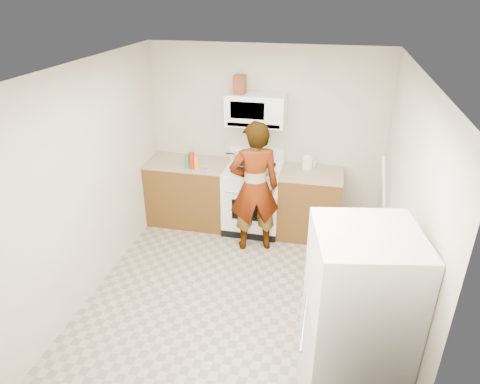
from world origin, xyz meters
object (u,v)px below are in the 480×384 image
(saucepan, at_px, (241,157))
(gas_range, at_px, (253,197))
(microwave, at_px, (256,109))
(person, at_px, (254,188))
(fridge, at_px, (355,331))
(kettle, at_px, (307,163))

(saucepan, bearing_deg, gas_range, -39.11)
(gas_range, bearing_deg, saucepan, 140.89)
(microwave, bearing_deg, person, -80.06)
(fridge, xyz_separation_m, kettle, (-0.58, 2.85, 0.17))
(microwave, xyz_separation_m, saucepan, (-0.21, 0.05, -0.69))
(microwave, distance_m, fridge, 3.23)
(microwave, bearing_deg, gas_range, -90.00)
(gas_range, distance_m, person, 0.62)
(gas_range, xyz_separation_m, microwave, (0.00, 0.13, 1.21))
(kettle, bearing_deg, fridge, -77.37)
(person, bearing_deg, saucepan, -81.84)
(person, xyz_separation_m, kettle, (0.60, 0.61, 0.15))
(microwave, relative_size, fridge, 0.45)
(microwave, relative_size, kettle, 4.59)
(person, bearing_deg, gas_range, -95.54)
(person, height_order, kettle, person)
(person, bearing_deg, kettle, -152.92)
(fridge, bearing_deg, gas_range, 104.80)
(kettle, xyz_separation_m, saucepan, (-0.92, 0.04, -0.01))
(gas_range, relative_size, fridge, 0.66)
(gas_range, bearing_deg, person, -77.47)
(fridge, bearing_deg, kettle, 90.94)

